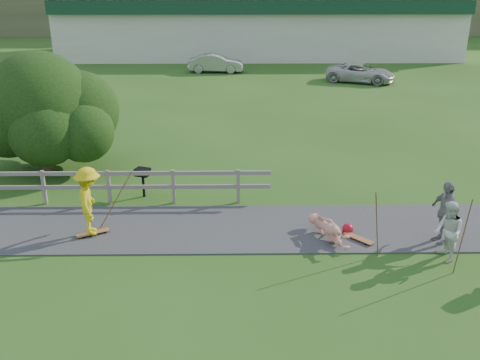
{
  "coord_description": "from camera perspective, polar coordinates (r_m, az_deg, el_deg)",
  "views": [
    {
      "loc": [
        1.86,
        -12.02,
        6.8
      ],
      "look_at": [
        2.04,
        2.0,
        1.27
      ],
      "focal_mm": 40.0,
      "sensor_mm": 36.0,
      "label": 1
    }
  ],
  "objects": [
    {
      "name": "ground",
      "position": [
        13.93,
        -8.39,
        -7.95
      ],
      "size": [
        260.0,
        260.0,
        0.0
      ],
      "primitive_type": "plane",
      "color": "#284F16",
      "rests_on": "ground"
    },
    {
      "name": "path",
      "position": [
        15.24,
        -7.7,
        -5.12
      ],
      "size": [
        34.0,
        3.0,
        0.04
      ],
      "primitive_type": "cube",
      "color": "#363638",
      "rests_on": "ground"
    },
    {
      "name": "fence",
      "position": [
        17.7,
        -22.14,
        -0.22
      ],
      "size": [
        15.05,
        0.1,
        1.1
      ],
      "color": "#6A645E",
      "rests_on": "ground"
    },
    {
      "name": "strip_mall",
      "position": [
        47.2,
        1.94,
        16.36
      ],
      "size": [
        32.5,
        10.75,
        5.1
      ],
      "color": "beige",
      "rests_on": "ground"
    },
    {
      "name": "skater_rider",
      "position": [
        14.88,
        -15.73,
        -2.53
      ],
      "size": [
        0.94,
        1.34,
        1.89
      ],
      "primitive_type": "imported",
      "rotation": [
        0.0,
        0.0,
        1.78
      ],
      "color": "gold",
      "rests_on": "ground"
    },
    {
      "name": "skater_fallen",
      "position": [
        14.58,
        9.43,
        -5.21
      ],
      "size": [
        1.74,
        1.03,
        0.63
      ],
      "primitive_type": "imported",
      "rotation": [
        0.0,
        0.0,
        0.39
      ],
      "color": "tan",
      "rests_on": "ground"
    },
    {
      "name": "spectator_a",
      "position": [
        14.2,
        21.33,
        -5.17
      ],
      "size": [
        0.65,
        0.8,
        1.56
      ],
      "primitive_type": "imported",
      "rotation": [
        0.0,
        0.0,
        4.79
      ],
      "color": "silver",
      "rests_on": "ground"
    },
    {
      "name": "spectator_b",
      "position": [
        15.02,
        21.03,
        -3.25
      ],
      "size": [
        0.7,
        1.1,
        1.75
      ],
      "primitive_type": "imported",
      "rotation": [
        0.0,
        0.0,
        5.0
      ],
      "color": "gray",
      "rests_on": "ground"
    },
    {
      "name": "car_silver",
      "position": [
        38.8,
        -2.6,
        12.34
      ],
      "size": [
        3.96,
        1.61,
        1.28
      ],
      "primitive_type": "imported",
      "rotation": [
        0.0,
        0.0,
        1.5
      ],
      "color": "#9E9FA5",
      "rests_on": "ground"
    },
    {
      "name": "car_white",
      "position": [
        36.06,
        12.72,
        11.1
      ],
      "size": [
        4.81,
        3.52,
        1.22
      ],
      "primitive_type": "imported",
      "rotation": [
        0.0,
        0.0,
        1.18
      ],
      "color": "#BBBAB7",
      "rests_on": "ground"
    },
    {
      "name": "tree",
      "position": [
        20.32,
        -20.3,
        5.75
      ],
      "size": [
        5.92,
        5.92,
        3.49
      ],
      "primitive_type": null,
      "color": "black",
      "rests_on": "ground"
    },
    {
      "name": "bbq",
      "position": [
        17.29,
        -10.28,
        -0.29
      ],
      "size": [
        0.54,
        0.47,
        0.96
      ],
      "primitive_type": null,
      "rotation": [
        0.0,
        0.0,
        -0.36
      ],
      "color": "black",
      "rests_on": "ground"
    },
    {
      "name": "longboard_rider",
      "position": [
        15.25,
        -15.4,
        -5.59
      ],
      "size": [
        0.89,
        0.63,
        0.1
      ],
      "primitive_type": null,
      "rotation": [
        0.0,
        0.0,
        0.5
      ],
      "color": "#905D2F",
      "rests_on": "ground"
    },
    {
      "name": "longboard_fallen",
      "position": [
        14.78,
        12.5,
        -6.23
      ],
      "size": [
        0.76,
        0.8,
        0.1
      ],
      "primitive_type": null,
      "rotation": [
        0.0,
        0.0,
        -0.83
      ],
      "color": "#905D2F",
      "rests_on": "ground"
    },
    {
      "name": "helmet",
      "position": [
        15.07,
        11.42,
        -5.11
      ],
      "size": [
        0.31,
        0.31,
        0.31
      ],
      "primitive_type": "sphere",
      "color": "#A90D1F",
      "rests_on": "ground"
    },
    {
      "name": "pole_rider",
      "position": [
        15.07,
        -13.19,
        -1.69
      ],
      "size": [
        0.03,
        0.03,
        2.02
      ],
      "primitive_type": "cylinder",
      "color": "brown",
      "rests_on": "ground"
    },
    {
      "name": "pole_spec_left",
      "position": [
        13.77,
        14.39,
        -4.64
      ],
      "size": [
        0.03,
        0.03,
        1.78
      ],
      "primitive_type": "cylinder",
      "color": "brown",
      "rests_on": "ground"
    },
    {
      "name": "pole_spec_right",
      "position": [
        13.61,
        22.65,
        -5.63
      ],
      "size": [
        0.03,
        0.03,
        1.95
      ],
      "primitive_type": "cylinder",
      "color": "brown",
      "rests_on": "ground"
    }
  ]
}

